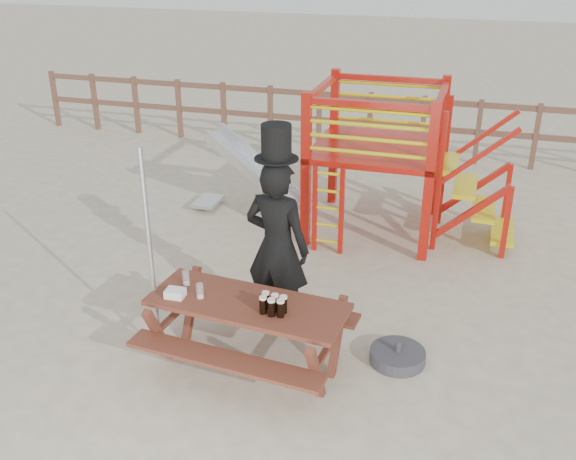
{
  "coord_description": "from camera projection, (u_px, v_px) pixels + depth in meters",
  "views": [
    {
      "loc": [
        1.51,
        -4.9,
        3.89
      ],
      "look_at": [
        -0.23,
        0.8,
        1.14
      ],
      "focal_mm": 40.0,
      "sensor_mm": 36.0,
      "label": 1
    }
  ],
  "objects": [
    {
      "name": "man_with_hat",
      "position": [
        277.0,
        243.0,
        6.56
      ],
      "size": [
        0.76,
        0.56,
        2.27
      ],
      "rotation": [
        0.0,
        0.0,
        2.99
      ],
      "color": "black",
      "rests_on": "ground"
    },
    {
      "name": "empty_glasses",
      "position": [
        193.0,
        285.0,
        6.21
      ],
      "size": [
        0.31,
        0.26,
        0.15
      ],
      "color": "silver",
      "rests_on": "picnic_table"
    },
    {
      "name": "playground_fort",
      "position": [
        371.0,
        157.0,
        8.91
      ],
      "size": [
        4.71,
        1.84,
        2.1
      ],
      "color": "#AC140B",
      "rests_on": "ground"
    },
    {
      "name": "parasol_base",
      "position": [
        397.0,
        356.0,
        6.39
      ],
      "size": [
        0.56,
        0.56,
        0.23
      ],
      "color": "#36363A",
      "rests_on": "ground"
    },
    {
      "name": "ground",
      "position": [
        287.0,
        371.0,
        6.29
      ],
      "size": [
        60.0,
        60.0,
        0.0
      ],
      "primitive_type": "plane",
      "color": "beige",
      "rests_on": "ground"
    },
    {
      "name": "stout_pints",
      "position": [
        273.0,
        305.0,
        5.84
      ],
      "size": [
        0.25,
        0.18,
        0.17
      ],
      "color": "black",
      "rests_on": "picnic_table"
    },
    {
      "name": "paper_bag",
      "position": [
        175.0,
        293.0,
        6.12
      ],
      "size": [
        0.19,
        0.15,
        0.08
      ],
      "primitive_type": "cube",
      "rotation": [
        0.0,
        0.0,
        0.05
      ],
      "color": "white",
      "rests_on": "picnic_table"
    },
    {
      "name": "back_fence",
      "position": [
        396.0,
        119.0,
        12.05
      ],
      "size": [
        15.09,
        0.09,
        1.2
      ],
      "color": "brown",
      "rests_on": "ground"
    },
    {
      "name": "picnic_table",
      "position": [
        248.0,
        326.0,
        6.16
      ],
      "size": [
        2.0,
        1.46,
        0.73
      ],
      "rotation": [
        0.0,
        0.0,
        -0.08
      ],
      "color": "brown",
      "rests_on": "ground"
    },
    {
      "name": "metal_pole",
      "position": [
        151.0,
        257.0,
        6.12
      ],
      "size": [
        0.05,
        0.05,
        2.18
      ],
      "primitive_type": "cylinder",
      "color": "#B2B2B7",
      "rests_on": "ground"
    }
  ]
}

